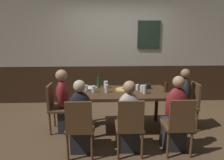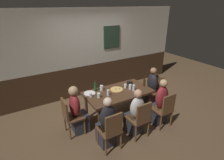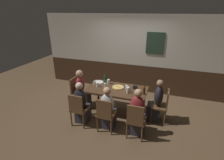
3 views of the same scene
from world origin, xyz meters
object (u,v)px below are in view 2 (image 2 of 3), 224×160
object	(u,v)px
beer_bottle_brown	(144,82)
plate_white_large	(90,93)
dining_table	(118,95)
highball_clear	(102,88)
person_left_near	(107,126)
person_right_near	(159,105)
beer_bottle_green	(95,87)
chair_head_east	(155,89)
person_head_east	(150,91)
pint_glass_pale	(108,93)
pizza	(117,89)
chair_head_west	(70,115)
condiment_caddy	(130,83)
pint_glass_stout	(99,96)
beer_glass_half	(134,88)
chair_right_near	(164,108)
pint_glass_amber	(125,86)
beer_glass_tall	(91,95)
chair_left_near	(111,129)
chair_mid_near	(140,118)
tumbler_water	(130,87)
person_head_west	(78,113)

from	to	relation	value
beer_bottle_brown	plate_white_large	size ratio (longest dim) A/B	0.91
dining_table	highball_clear	xyz separation A→B (m)	(-0.32, 0.25, 0.14)
person_left_near	person_right_near	bearing A→B (deg)	-0.07
beer_bottle_green	plate_white_large	xyz separation A→B (m)	(-0.18, -0.05, -0.10)
chair_head_east	person_head_east	world-z (taller)	person_head_east
chair_head_east	pint_glass_pale	size ratio (longest dim) A/B	6.07
dining_table	pizza	xyz separation A→B (m)	(0.01, 0.09, 0.10)
chair_head_west	condiment_caddy	size ratio (longest dim) A/B	8.00
person_head_east	pint_glass_stout	distance (m)	1.63
dining_table	beer_glass_half	size ratio (longest dim) A/B	10.52
dining_table	beer_glass_half	distance (m)	0.41
chair_head_west	plate_white_large	world-z (taller)	chair_head_west
chair_right_near	chair_head_west	world-z (taller)	same
dining_table	pint_glass_stout	size ratio (longest dim) A/B	13.86
pint_glass_amber	highball_clear	world-z (taller)	highball_clear
chair_head_west	chair_head_east	bearing A→B (deg)	0.00
dining_table	beer_glass_tall	size ratio (longest dim) A/B	15.94
chair_left_near	chair_mid_near	xyz separation A→B (m)	(0.71, 0.00, 0.00)
beer_glass_tall	chair_head_west	bearing A→B (deg)	-170.57
pint_glass_amber	tumbler_water	size ratio (longest dim) A/B	0.86
pint_glass_pale	condiment_caddy	size ratio (longest dim) A/B	1.32
beer_glass_tall	plate_white_large	world-z (taller)	beer_glass_tall
pizza	pint_glass_pale	world-z (taller)	pint_glass_pale
beer_glass_half	person_right_near	bearing A→B (deg)	-55.46
chair_head_east	plate_white_large	xyz separation A→B (m)	(-1.86, 0.26, 0.25)
beer_bottle_green	condiment_caddy	world-z (taller)	beer_bottle_green
chair_head_east	person_head_east	distance (m)	0.16
dining_table	plate_white_large	bearing A→B (deg)	157.64
beer_bottle_brown	beer_glass_tall	bearing A→B (deg)	173.39
pizza	pint_glass_stout	xyz separation A→B (m)	(-0.56, -0.12, 0.04)
dining_table	pizza	distance (m)	0.13
chair_right_near	person_head_west	bearing A→B (deg)	154.29
pint_glass_amber	plate_white_large	bearing A→B (deg)	168.03
chair_mid_near	beer_bottle_green	distance (m)	1.30
pint_glass_stout	beer_bottle_green	world-z (taller)	beer_bottle_green
beer_bottle_green	condiment_caddy	size ratio (longest dim) A/B	2.43
pizza	plate_white_large	world-z (taller)	pizza
beer_bottle_green	pizza	bearing A→B (deg)	-25.06
person_head_east	tumbler_water	size ratio (longest dim) A/B	9.22
chair_head_west	chair_left_near	bearing A→B (deg)	-59.00
chair_left_near	pint_glass_stout	xyz separation A→B (m)	(0.17, 0.82, 0.29)
plate_white_large	person_head_west	bearing A→B (deg)	-148.33
chair_right_near	person_left_near	xyz separation A→B (m)	(-1.42, 0.16, -0.03)
beer_bottle_green	plate_white_large	world-z (taller)	beer_bottle_green
dining_table	chair_head_east	size ratio (longest dim) A/B	1.83
highball_clear	condiment_caddy	world-z (taller)	highball_clear
chair_right_near	tumbler_water	world-z (taller)	chair_right_near
chair_left_near	chair_head_east	bearing A→B (deg)	23.81
beer_bottle_brown	person_head_east	bearing A→B (deg)	13.50
pint_glass_pale	condiment_caddy	bearing A→B (deg)	16.56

